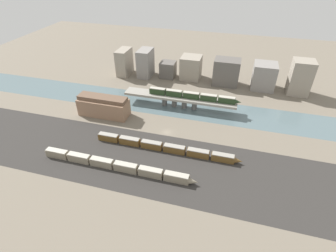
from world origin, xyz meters
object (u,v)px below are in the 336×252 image
Objects in this scene: train_yard_mid at (166,147)px; warehouse_building at (104,106)px; train_yard_near at (116,165)px; train_on_bridge at (193,96)px.

train_yard_mid is 2.47× the size of warehouse_building.
train_on_bridge is at bearing 69.67° from train_yard_near.
train_yard_near is (-22.38, -60.40, -7.02)m from train_on_bridge.
train_on_bridge is 64.80m from train_yard_near.
train_yard_mid is 48.92m from warehouse_building.
train_on_bridge is 0.76× the size of train_yard_mid.
train_yard_near is 47.84m from warehouse_building.
train_on_bridge is 52.64m from warehouse_building.
train_yard_mid is (-4.83, -42.35, -7.12)m from train_on_bridge.
train_yard_mid is (17.55, 18.05, -0.10)m from train_yard_near.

